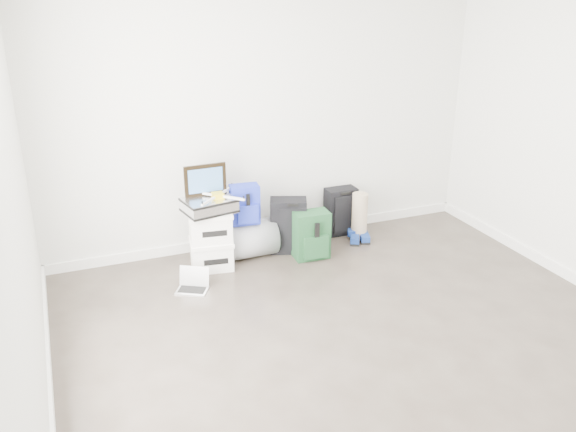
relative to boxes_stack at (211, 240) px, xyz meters
name	(u,v)px	position (x,y,z in m)	size (l,w,h in m)	color
ground	(389,371)	(0.73, -2.07, -0.29)	(5.00, 5.00, 0.00)	#342C26
room_envelope	(405,133)	(0.73, -2.05, 1.43)	(4.52, 5.02, 2.71)	silver
boxes_stack	(211,240)	(0.00, 0.00, 0.00)	(0.44, 0.38, 0.57)	white
briefcase	(209,205)	(0.00, 0.00, 0.35)	(0.45, 0.33, 0.13)	#B2B2B7
painting	(205,180)	(0.00, 0.10, 0.56)	(0.40, 0.04, 0.30)	black
drone	(218,195)	(0.08, -0.02, 0.44)	(0.41, 0.41, 0.05)	yellow
duffel_bag	(245,239)	(0.37, 0.10, -0.10)	(0.37, 0.37, 0.60)	#92949A
blue_backpack	(245,205)	(0.37, 0.07, 0.27)	(0.29, 0.23, 0.38)	#172598
large_suitcase	(289,226)	(0.82, 0.06, -0.01)	(0.41, 0.34, 0.56)	black
green_backpack	(312,236)	(0.97, -0.16, -0.06)	(0.35, 0.26, 0.48)	#163E27
carry_on	(341,211)	(1.51, 0.28, -0.03)	(0.33, 0.22, 0.51)	black
shoes	(359,237)	(1.60, 0.02, -0.25)	(0.29, 0.26, 0.08)	black
rolled_rug	(359,216)	(1.63, 0.09, -0.04)	(0.16, 0.16, 0.50)	tan
laptop	(193,284)	(-0.27, -0.36, -0.24)	(0.33, 0.30, 0.19)	silver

